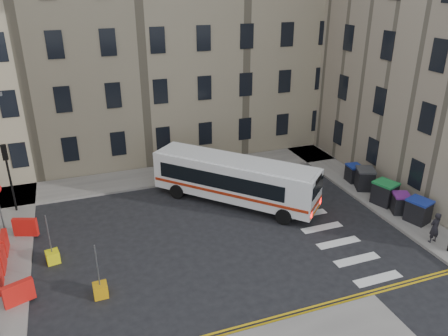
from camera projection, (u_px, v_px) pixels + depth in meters
ground at (247, 230)px, 23.95m from camera, size 120.00×120.00×0.00m
pavement_north at (116, 182)px, 29.45m from camera, size 36.00×3.20×0.15m
pavement_east at (344, 177)px, 30.20m from camera, size 2.40×26.00×0.15m
terrace_north at (78, 40)px, 31.69m from camera, size 38.30×10.80×17.20m
traffic_light_nw at (8, 168)px, 24.64m from camera, size 0.28×0.22×4.10m
roadworks_barriers at (10, 258)px, 20.40m from camera, size 1.66×6.26×1.00m
bus at (234, 178)px, 26.34m from camera, size 8.65×8.97×2.77m
wheelie_bin_a at (418, 211)px, 24.28m from camera, size 1.37×1.47×1.33m
wheelie_bin_b at (400, 203)px, 25.26m from camera, size 1.26×1.34×1.17m
wheelie_bin_c at (385, 193)px, 26.21m from camera, size 1.46×1.56×1.41m
wheelie_bin_d at (365, 179)px, 28.11m from camera, size 1.51×1.59×1.38m
wheelie_bin_e at (354, 173)px, 29.21m from camera, size 1.01×1.13×1.14m
pedestrian at (435, 228)px, 22.28m from camera, size 0.63×0.43×1.69m
bollard_yellow at (53, 257)px, 21.11m from camera, size 0.70×0.70×0.60m
bollard_chevron at (101, 290)px, 18.84m from camera, size 0.61×0.61×0.60m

